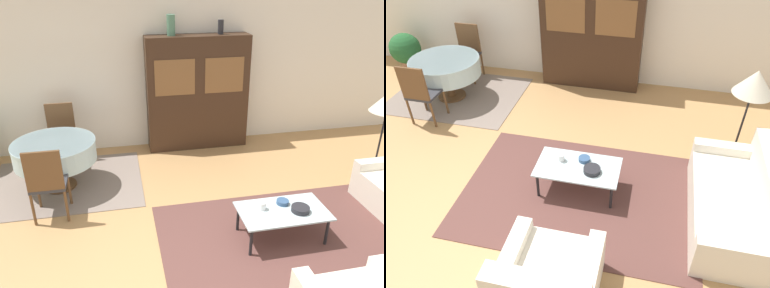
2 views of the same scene
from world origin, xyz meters
TOP-DOWN VIEW (x-y plane):
  - ground_plane at (0.00, 0.00)m, footprint 14.00×14.00m
  - wall_back at (0.00, 3.63)m, footprint 10.00×0.06m
  - area_rug at (1.16, 0.44)m, footprint 3.01×2.08m
  - dining_rug at (-1.56, 2.40)m, footprint 2.26×1.75m
  - couch at (3.02, 0.42)m, footprint 0.90×1.76m
  - armchair at (1.18, -1.01)m, footprint 0.93×0.91m
  - coffee_table at (1.11, 0.54)m, footprint 1.05×0.59m
  - display_cabinet at (0.71, 3.38)m, footprint 1.78×0.40m
  - dining_table at (-1.63, 2.32)m, footprint 1.17×1.17m
  - dining_chair_near at (-1.63, 1.51)m, footprint 0.44×0.44m
  - dining_chair_far at (-1.63, 3.13)m, footprint 0.44×0.44m
  - floor_lamp at (3.11, 1.58)m, footprint 0.49×0.49m
  - cup at (0.88, 0.61)m, footprint 0.08×0.08m
  - bowl at (1.30, 0.48)m, footprint 0.21×0.21m
  - bowl_small at (1.17, 0.67)m, footprint 0.15×0.15m
  - potted_plant at (-2.96, 3.11)m, footprint 0.59×0.59m

SIDE VIEW (x-z plane):
  - ground_plane at x=0.00m, z-range 0.00..0.00m
  - area_rug at x=1.16m, z-range 0.00..0.01m
  - dining_rug at x=-1.56m, z-range 0.00..0.01m
  - armchair at x=1.18m, z-range -0.10..0.67m
  - couch at x=3.02m, z-range -0.12..0.69m
  - coffee_table at x=1.11m, z-range 0.17..0.55m
  - bowl_small at x=1.17m, z-range 0.39..0.44m
  - bowl at x=1.30m, z-range 0.39..0.46m
  - potted_plant at x=-2.96m, z-range 0.06..0.81m
  - cup at x=0.88m, z-range 0.39..0.49m
  - dining_chair_near at x=-1.63m, z-range 0.07..1.07m
  - dining_chair_far at x=-1.63m, z-range 0.07..1.07m
  - dining_table at x=-1.63m, z-range 0.22..0.95m
  - display_cabinet at x=0.71m, z-range 0.00..2.00m
  - floor_lamp at x=3.11m, z-range 0.52..1.95m
  - wall_back at x=0.00m, z-range 0.00..2.70m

